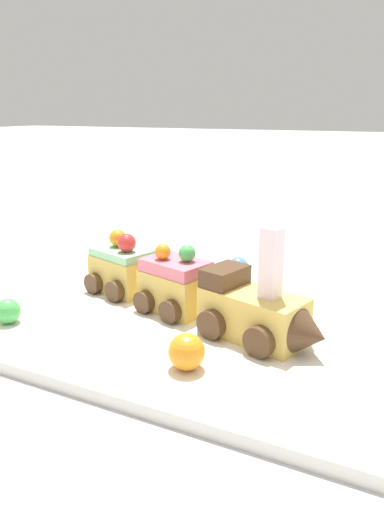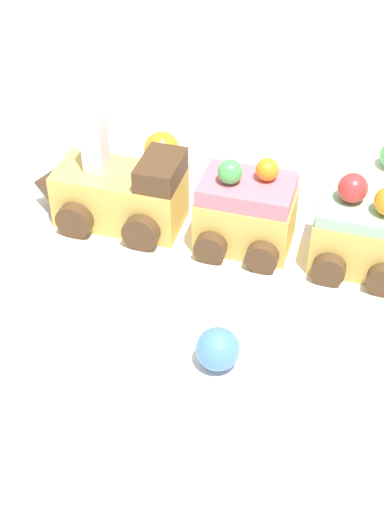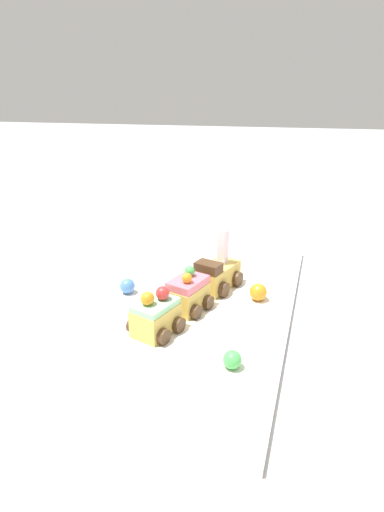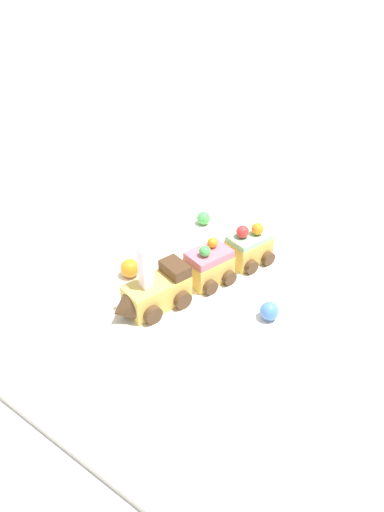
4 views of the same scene
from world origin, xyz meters
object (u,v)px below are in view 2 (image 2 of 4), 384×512
cake_car_strawberry (247,213)px  cake_car_mint (365,234)px  gumball_orange (163,149)px  gumball_blue (219,349)px  cake_train_locomotive (112,191)px

cake_car_strawberry → cake_car_mint: (-0.09, 0.02, -0.00)m
cake_car_strawberry → cake_car_mint: cake_car_strawberry is taller
cake_car_strawberry → cake_car_mint: size_ratio=1.00×
gumball_orange → gumball_blue: size_ratio=1.10×
gumball_orange → cake_train_locomotive: bearing=66.0°
cake_train_locomotive → cake_car_mint: (-0.19, 0.05, 0.00)m
gumball_blue → cake_car_strawberry: bearing=-100.0°
gumball_orange → gumball_blue: (-0.05, 0.24, -0.00)m
cake_train_locomotive → gumball_orange: 0.09m
cake_car_strawberry → gumball_blue: 0.13m
cake_car_strawberry → gumball_blue: bearing=95.5°
cake_train_locomotive → gumball_blue: cake_train_locomotive is taller
cake_car_strawberry → gumball_orange: (0.07, -0.11, -0.01)m
gumball_orange → gumball_blue: gumball_orange is taller
cake_train_locomotive → gumball_blue: 0.18m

